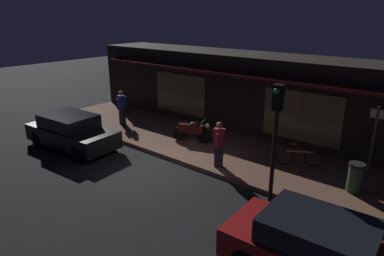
# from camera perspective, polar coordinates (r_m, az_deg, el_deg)

# --- Properties ---
(ground_plane) EXTENTS (60.00, 60.00, 0.00)m
(ground_plane) POSITION_cam_1_polar(r_m,az_deg,el_deg) (12.41, -6.21, -7.14)
(ground_plane) COLOR black
(sidewalk_slab) EXTENTS (18.00, 4.00, 0.15)m
(sidewalk_slab) POSITION_cam_1_polar(r_m,az_deg,el_deg) (14.44, 2.32, -2.92)
(sidewalk_slab) COLOR brown
(sidewalk_slab) RESTS_ON ground_plane
(storefront_building) EXTENTS (18.00, 3.30, 3.60)m
(storefront_building) POSITION_cam_1_polar(r_m,az_deg,el_deg) (16.65, 9.56, 5.98)
(storefront_building) COLOR black
(storefront_building) RESTS_ON ground_plane
(motorcycle) EXTENTS (1.63, 0.81, 0.97)m
(motorcycle) POSITION_cam_1_polar(r_m,az_deg,el_deg) (14.48, 0.01, -0.42)
(motorcycle) COLOR black
(motorcycle) RESTS_ON sidewalk_slab
(bicycle_parked) EXTENTS (1.45, 0.88, 0.91)m
(bicycle_parked) POSITION_cam_1_polar(r_m,az_deg,el_deg) (12.84, 17.47, -4.55)
(bicycle_parked) COLOR black
(bicycle_parked) RESTS_ON sidewalk_slab
(person_photographer) EXTENTS (0.39, 0.61, 1.67)m
(person_photographer) POSITION_cam_1_polar(r_m,az_deg,el_deg) (17.09, -11.67, 3.50)
(person_photographer) COLOR #28232D
(person_photographer) RESTS_ON sidewalk_slab
(person_bystander) EXTENTS (0.43, 0.60, 1.67)m
(person_bystander) POSITION_cam_1_polar(r_m,az_deg,el_deg) (12.03, 4.54, -2.60)
(person_bystander) COLOR #28232D
(person_bystander) RESTS_ON sidewalk_slab
(sign_post) EXTENTS (0.44, 0.09, 2.40)m
(sign_post) POSITION_cam_1_polar(r_m,az_deg,el_deg) (12.73, 28.12, -1.31)
(sign_post) COLOR #47474C
(sign_post) RESTS_ON sidewalk_slab
(trash_bin) EXTENTS (0.48, 0.48, 0.93)m
(trash_bin) POSITION_cam_1_polar(r_m,az_deg,el_deg) (11.63, 25.63, -7.45)
(trash_bin) COLOR #2D4C33
(trash_bin) RESTS_ON sidewalk_slab
(traffic_light_pole) EXTENTS (0.24, 0.33, 3.60)m
(traffic_light_pole) POSITION_cam_1_polar(r_m,az_deg,el_deg) (9.56, 13.85, 0.46)
(traffic_light_pole) COLOR black
(traffic_light_pole) RESTS_ON ground_plane
(parked_car_near) EXTENTS (4.22, 2.06, 1.42)m
(parked_car_near) POSITION_cam_1_polar(r_m,az_deg,el_deg) (15.05, -19.52, -0.56)
(parked_car_near) COLOR black
(parked_car_near) RESTS_ON ground_plane
(parked_car_far) EXTENTS (4.18, 1.95, 1.42)m
(parked_car_far) POSITION_cam_1_polar(r_m,az_deg,el_deg) (7.94, 20.80, -18.78)
(parked_car_far) COLOR black
(parked_car_far) RESTS_ON ground_plane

